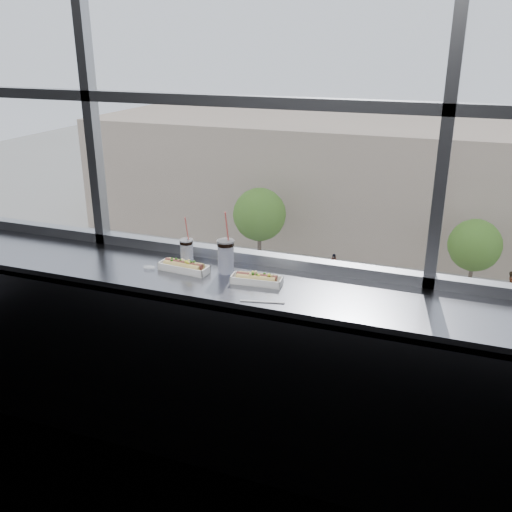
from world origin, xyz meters
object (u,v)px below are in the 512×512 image
(wrapper, at_px, (149,267))
(loose_straw, at_px, (262,302))
(soda_cup_right, at_px, (226,255))
(pedestrian_a, at_px, (333,264))
(car_near_a, at_px, (81,324))
(pedestrian_c, at_px, (511,283))
(hotdog_tray_left, at_px, (184,266))
(car_near_b, at_px, (273,361))
(car_far_b, at_px, (442,305))
(tree_left, at_px, (260,215))
(tree_center, at_px, (475,245))
(hotdog_tray_right, at_px, (257,279))
(car_far_a, at_px, (232,274))
(soda_cup_left, at_px, (187,251))
(car_near_c, at_px, (363,382))

(wrapper, bearing_deg, loose_straw, -14.24)
(soda_cup_right, bearing_deg, pedestrian_a, 100.95)
(car_near_a, height_order, pedestrian_c, car_near_a)
(hotdog_tray_left, relative_size, car_near_b, 0.04)
(hotdog_tray_left, height_order, car_near_a, hotdog_tray_left)
(soda_cup_right, height_order, pedestrian_a, soda_cup_right)
(hotdog_tray_left, bearing_deg, car_far_b, 92.42)
(car_near_b, bearing_deg, car_far_b, -40.38)
(car_near_b, bearing_deg, wrapper, -167.15)
(pedestrian_c, relative_size, tree_left, 0.39)
(soda_cup_right, xyz_separation_m, tree_center, (2.13, 28.20, -9.21))
(car_near_a, distance_m, pedestrian_a, 14.79)
(hotdog_tray_right, xyz_separation_m, soda_cup_right, (-0.21, 0.09, 0.08))
(hotdog_tray_left, xyz_separation_m, car_far_a, (-10.04, 24.27, -11.03))
(soda_cup_left, distance_m, car_far_a, 28.42)
(car_near_c, distance_m, car_far_b, 8.35)
(wrapper, bearing_deg, car_far_b, 86.88)
(soda_cup_right, distance_m, pedestrian_c, 30.89)
(hotdog_tray_right, distance_m, car_far_a, 28.66)
(soda_cup_left, relative_size, soda_cup_right, 0.81)
(car_near_c, distance_m, pedestrian_c, 13.55)
(car_near_a, distance_m, tree_center, 20.48)
(car_near_b, height_order, tree_center, tree_center)
(tree_left, bearing_deg, car_near_b, -67.52)
(car_far_a, xyz_separation_m, pedestrian_a, (4.86, 3.76, -0.13))
(tree_center, bearing_deg, car_near_a, -143.97)
(pedestrian_c, bearing_deg, soda_cup_right, 171.54)
(hotdog_tray_left, bearing_deg, tree_center, 90.31)
(tree_center, bearing_deg, hotdog_tray_left, -94.77)
(loose_straw, bearing_deg, car_near_b, 95.45)
(loose_straw, xyz_separation_m, car_far_a, (-10.59, 24.50, -11.00))
(soda_cup_left, relative_size, loose_straw, 1.31)
(wrapper, xyz_separation_m, car_far_a, (-9.85, 24.31, -11.01))
(tree_center, bearing_deg, wrapper, -95.16)
(hotdog_tray_right, height_order, tree_center, hotdog_tray_right)
(car_far_b, bearing_deg, car_near_a, 114.37)
(hotdog_tray_left, distance_m, loose_straw, 0.59)
(car_far_b, xyz_separation_m, pedestrian_a, (-6.31, 3.76, -0.08))
(soda_cup_right, bearing_deg, hotdog_tray_right, -22.24)
(hotdog_tray_left, height_order, loose_straw, hotdog_tray_left)
(car_near_a, xyz_separation_m, car_far_b, (15.27, 8.00, -0.10))
(soda_cup_left, height_order, car_far_b, soda_cup_left)
(hotdog_tray_left, xyz_separation_m, soda_cup_right, (0.23, 0.07, 0.07))
(wrapper, bearing_deg, tree_center, 84.84)
(hotdog_tray_left, distance_m, wrapper, 0.20)
(car_near_c, relative_size, tree_center, 1.32)
(car_near_b, xyz_separation_m, tree_left, (-4.97, 12.00, 2.24))
(soda_cup_right, bearing_deg, hotdog_tray_left, -163.40)
(hotdog_tray_right, height_order, tree_left, hotdog_tray_right)
(tree_left, bearing_deg, pedestrian_c, 1.11)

